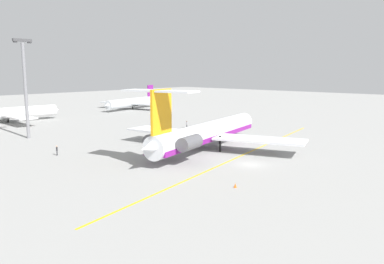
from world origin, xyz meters
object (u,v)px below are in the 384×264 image
airliner_mid_right (131,103)px  safety_cone_nose (235,185)px  ground_crew_near_nose (57,149)px  main_jetliner (205,133)px  airliner_mid_left (11,113)px  ground_crew_near_tail (187,124)px  light_mast (25,84)px

airliner_mid_right → safety_cone_nose: 102.39m
airliner_mid_right → ground_crew_near_nose: (-59.79, -52.68, -1.45)m
main_jetliner → airliner_mid_left: bearing=83.4°
airliner_mid_left → airliner_mid_right: airliner_mid_left is taller
main_jetliner → airliner_mid_left: (-6.87, 65.85, -0.66)m
ground_crew_near_nose → safety_cone_nose: 34.41m
main_jetliner → ground_crew_near_tail: (18.09, 21.26, -2.08)m
ground_crew_near_tail → safety_cone_nose: ground_crew_near_tail is taller
main_jetliner → ground_crew_near_nose: size_ratio=23.23×
ground_crew_near_tail → safety_cone_nose: bearing=152.7°
ground_crew_near_nose → safety_cone_nose: bearing=-23.3°
ground_crew_near_tail → light_mast: size_ratio=0.09×
ground_crew_near_nose → airliner_mid_right: bearing=99.2°
airliner_mid_right → light_mast: bearing=17.8°
ground_crew_near_tail → safety_cone_nose: size_ratio=3.29×
ground_crew_near_tail → safety_cone_nose: (-33.48, -39.13, -0.87)m
airliner_mid_right → ground_crew_near_tail: (-21.00, -47.53, -1.40)m
ground_crew_near_nose → light_mast: light_mast is taller
light_mast → airliner_mid_left: bearing=72.9°
main_jetliner → airliner_mid_right: size_ratio=1.40×
airliner_mid_right → ground_crew_near_tail: size_ratio=15.89×
main_jetliner → airliner_mid_right: bearing=47.8°
main_jetliner → light_mast: size_ratio=1.91×
main_jetliner → safety_cone_nose: size_ratio=73.30×
airliner_mid_right → light_mast: 64.35m
airliner_mid_left → ground_crew_near_nose: bearing=-102.4°
main_jetliner → ground_crew_near_nose: (-20.70, 16.11, -2.13)m
safety_cone_nose → light_mast: (-0.49, 54.48, 11.45)m
airliner_mid_left → ground_crew_near_tail: airliner_mid_left is taller
ground_crew_near_nose → main_jetliner: bearing=19.9°
ground_crew_near_nose → airliner_mid_left: bearing=132.2°
ground_crew_near_tail → light_mast: 38.74m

